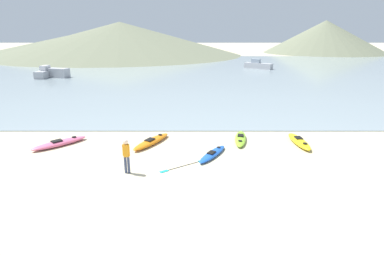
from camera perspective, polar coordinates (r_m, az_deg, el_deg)
ground_plane at (r=13.72m, az=-3.66°, el=-10.98°), size 400.00×400.00×0.00m
bay_water at (r=55.19m, az=-1.04°, el=10.88°), size 160.00×70.00×0.06m
far_hill_left at (r=113.32m, az=-21.01°, el=14.84°), size 59.95×59.95×6.30m
far_hill_midleft at (r=97.79m, az=-13.62°, el=16.22°), size 73.63×73.63×9.72m
far_hill_midright at (r=113.52m, az=23.75°, el=15.61°), size 39.38×39.38×10.52m
kayak_on_sand_0 at (r=16.79m, az=3.78°, el=-4.94°), size 1.99×2.81×0.29m
kayak_on_sand_1 at (r=18.69m, az=-7.88°, el=-2.55°), size 2.30×3.34×0.37m
kayak_on_sand_2 at (r=19.96m, az=-24.05°, el=-2.64°), size 2.90×2.88×0.37m
kayak_on_sand_3 at (r=19.65m, az=19.56°, el=-2.38°), size 0.90×3.02×0.39m
kayak_on_sand_4 at (r=19.31m, az=9.05°, el=-1.98°), size 1.20×3.07×0.34m
person_near_foreground at (r=14.80m, az=-12.56°, el=-4.89°), size 0.35×0.24×1.75m
moored_boat_0 at (r=59.41m, az=12.28°, el=11.60°), size 5.02×4.44×1.76m
moored_boat_1 at (r=50.82m, az=-24.37°, el=9.56°), size 3.71×2.37×1.36m
moored_boat_2 at (r=52.06m, az=-26.01°, el=9.44°), size 1.65×5.63×1.77m
loose_paddle at (r=15.59m, az=-1.70°, el=-7.21°), size 2.41×1.70×0.03m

